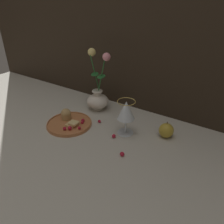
{
  "coord_description": "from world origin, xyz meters",
  "views": [
    {
      "loc": [
        0.5,
        -0.74,
        0.59
      ],
      "look_at": [
        0.01,
        0.01,
        0.1
      ],
      "focal_mm": 35.0,
      "sensor_mm": 36.0,
      "label": 1
    }
  ],
  "objects_px": {
    "plate_with_pastries": "(69,122)",
    "vase": "(98,96)",
    "wine_glass": "(126,112)",
    "apple_beside_vase": "(166,130)"
  },
  "relations": [
    {
      "from": "plate_with_pastries",
      "to": "apple_beside_vase",
      "type": "height_order",
      "value": "apple_beside_vase"
    },
    {
      "from": "vase",
      "to": "plate_with_pastries",
      "type": "xyz_separation_m",
      "value": [
        -0.02,
        -0.22,
        -0.07
      ]
    },
    {
      "from": "plate_with_pastries",
      "to": "wine_glass",
      "type": "distance_m",
      "value": 0.31
    },
    {
      "from": "vase",
      "to": "wine_glass",
      "type": "xyz_separation_m",
      "value": [
        0.25,
        -0.13,
        0.04
      ]
    },
    {
      "from": "plate_with_pastries",
      "to": "wine_glass",
      "type": "bearing_deg",
      "value": 17.98
    },
    {
      "from": "apple_beside_vase",
      "to": "vase",
      "type": "bearing_deg",
      "value": 173.33
    },
    {
      "from": "plate_with_pastries",
      "to": "vase",
      "type": "bearing_deg",
      "value": 83.59
    },
    {
      "from": "apple_beside_vase",
      "to": "wine_glass",
      "type": "bearing_deg",
      "value": -156.17
    },
    {
      "from": "wine_glass",
      "to": "plate_with_pastries",
      "type": "bearing_deg",
      "value": -162.02
    },
    {
      "from": "vase",
      "to": "wine_glass",
      "type": "bearing_deg",
      "value": -26.35
    }
  ]
}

